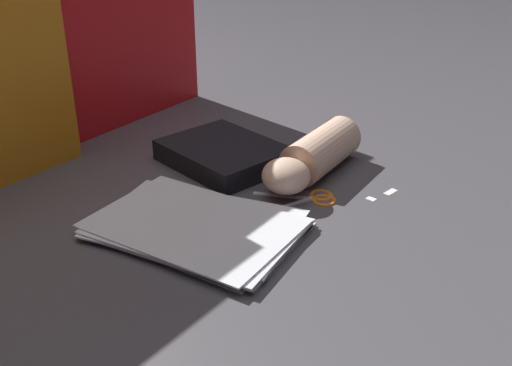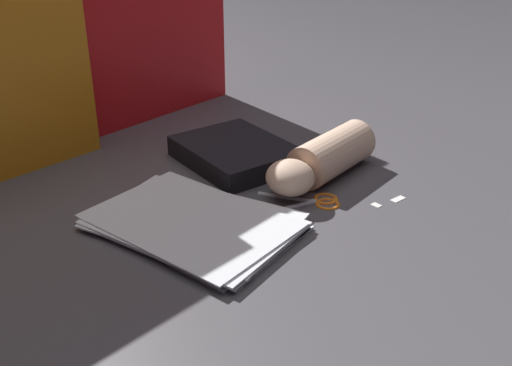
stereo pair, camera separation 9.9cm
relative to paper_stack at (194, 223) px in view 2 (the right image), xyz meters
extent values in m
plane|color=#4C494F|center=(0.05, -0.04, -0.01)|extent=(6.00, 6.00, 0.00)
cube|color=red|center=(0.27, 0.43, 0.26)|extent=(0.68, 0.11, 0.53)
cube|color=white|center=(0.01, 0.00, -0.01)|extent=(0.25, 0.34, 0.00)
cube|color=white|center=(0.00, 0.00, 0.00)|extent=(0.22, 0.32, 0.00)
cube|color=white|center=(0.00, 0.00, 0.00)|extent=(0.22, 0.32, 0.00)
cube|color=white|center=(0.00, 0.00, 0.00)|extent=(0.25, 0.34, 0.00)
cube|color=white|center=(-0.01, 0.00, 0.00)|extent=(0.22, 0.32, 0.00)
cube|color=white|center=(-0.01, 0.00, 0.01)|extent=(0.24, 0.34, 0.00)
cube|color=black|center=(0.25, 0.09, 0.01)|extent=(0.25, 0.28, 0.04)
sphere|color=silver|center=(0.19, -0.12, 0.00)|extent=(0.01, 0.01, 0.01)
cylinder|color=silver|center=(0.14, -0.10, 0.00)|extent=(0.09, 0.06, 0.01)
torus|color=orange|center=(0.21, -0.13, 0.00)|extent=(0.06, 0.06, 0.01)
cylinder|color=silver|center=(0.17, -0.07, 0.00)|extent=(0.03, 0.10, 0.01)
torus|color=orange|center=(0.19, -0.15, 0.00)|extent=(0.05, 0.05, 0.01)
cylinder|color=beige|center=(0.31, -0.09, 0.03)|extent=(0.20, 0.10, 0.08)
ellipsoid|color=beige|center=(0.18, -0.08, 0.03)|extent=(0.09, 0.10, 0.06)
cube|color=white|center=(0.24, -0.22, -0.01)|extent=(0.02, 0.02, 0.00)
cube|color=white|center=(0.28, -0.24, -0.01)|extent=(0.03, 0.02, 0.00)
camera|label=1|loc=(-0.70, -0.47, 0.49)|focal=42.00mm
camera|label=2|loc=(-0.65, -0.55, 0.49)|focal=42.00mm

